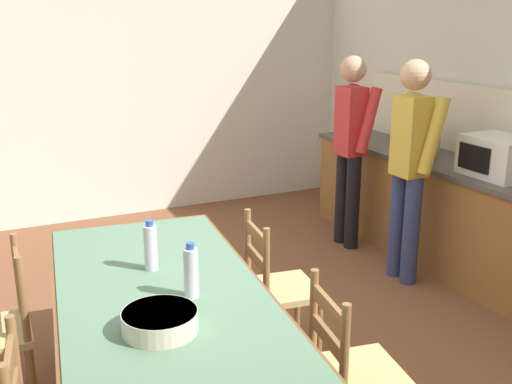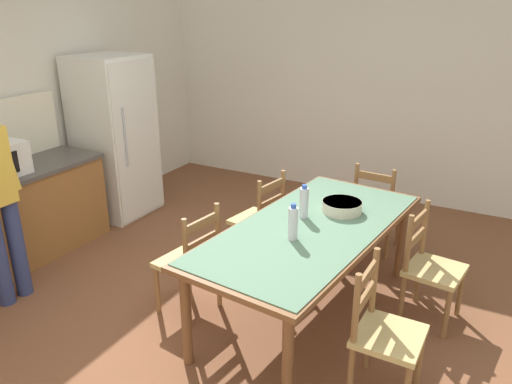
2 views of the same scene
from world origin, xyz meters
name	(u,v)px [view 2 (image 2 of 2)]	position (x,y,z in m)	size (l,w,h in m)	color
ground_plane	(222,316)	(0.00, 0.00, 0.00)	(8.32, 8.32, 0.00)	brown
wall_right	(359,80)	(3.26, 0.00, 1.45)	(0.12, 5.20, 2.90)	silver
refrigerator	(115,137)	(1.25, 2.19, 0.91)	(0.74, 0.73, 1.82)	silver
dining_table	(310,234)	(0.36, -0.58, 0.70)	(2.26, 1.22, 0.77)	brown
bottle_near_centre	(293,223)	(0.09, -0.55, 0.90)	(0.07, 0.07, 0.27)	silver
bottle_off_centre	(304,203)	(0.48, -0.47, 0.90)	(0.07, 0.07, 0.27)	silver
serving_bowl	(342,206)	(0.73, -0.70, 0.83)	(0.32, 0.32, 0.09)	beige
chair_side_near_left	(383,333)	(-0.21, -1.32, 0.44)	(0.43, 0.41, 0.91)	olive
chair_side_far_right	(260,220)	(0.92, 0.15, 0.44)	(0.48, 0.46, 0.91)	olive
chair_side_near_right	(430,268)	(0.76, -1.42, 0.44)	(0.47, 0.45, 0.91)	olive
chair_head_end	(376,208)	(1.72, -0.73, 0.44)	(0.43, 0.45, 0.91)	olive
chair_side_far_left	(191,262)	(-0.04, 0.26, 0.44)	(0.47, 0.45, 0.91)	olive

